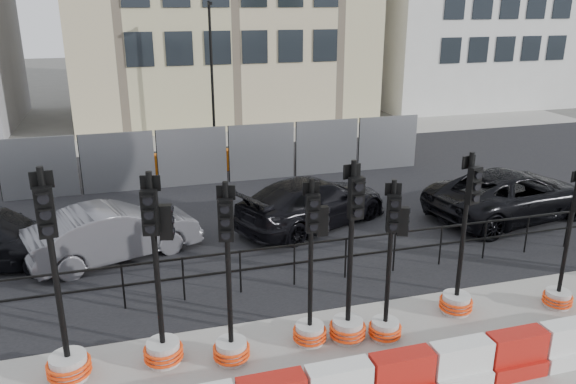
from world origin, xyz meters
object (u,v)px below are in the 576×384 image
object	(u,v)px
car_c	(313,202)
traffic_signal_d	(311,307)
traffic_signal_a	(65,340)
traffic_signal_h	(561,280)

from	to	relation	value
car_c	traffic_signal_d	bearing A→B (deg)	136.80
traffic_signal_a	traffic_signal_d	xyz separation A→B (m)	(4.16, -0.13, -0.00)
traffic_signal_d	car_c	xyz separation A→B (m)	(1.90, 5.47, -0.07)
traffic_signal_h	car_c	xyz separation A→B (m)	(-3.38, 5.68, 0.07)
traffic_signal_d	traffic_signal_h	distance (m)	5.28
traffic_signal_a	car_c	distance (m)	8.07
traffic_signal_a	car_c	world-z (taller)	traffic_signal_a
traffic_signal_d	car_c	world-z (taller)	traffic_signal_d
traffic_signal_h	traffic_signal_d	bearing A→B (deg)	159.82
traffic_signal_a	traffic_signal_d	distance (m)	4.16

